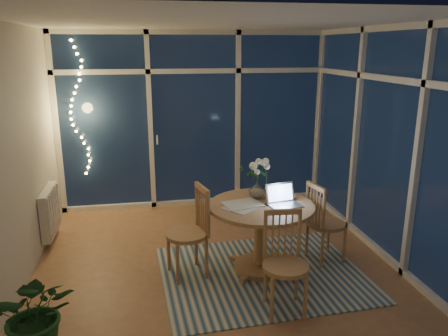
# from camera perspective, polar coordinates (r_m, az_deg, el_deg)

# --- Properties ---
(floor) EXTENTS (4.00, 4.00, 0.00)m
(floor) POSITION_cam_1_polar(r_m,az_deg,el_deg) (5.10, -1.02, -12.09)
(floor) COLOR olive
(floor) RESTS_ON ground
(ceiling) EXTENTS (4.00, 4.00, 0.00)m
(ceiling) POSITION_cam_1_polar(r_m,az_deg,el_deg) (4.52, -1.18, 18.53)
(ceiling) COLOR silver
(ceiling) RESTS_ON wall_back
(wall_back) EXTENTS (4.00, 0.04, 2.60)m
(wall_back) POSITION_cam_1_polar(r_m,az_deg,el_deg) (6.59, -3.90, 6.21)
(wall_back) COLOR beige
(wall_back) RESTS_ON floor
(wall_front) EXTENTS (4.00, 0.04, 2.60)m
(wall_front) POSITION_cam_1_polar(r_m,az_deg,el_deg) (2.77, 5.60, -7.09)
(wall_front) COLOR beige
(wall_front) RESTS_ON floor
(wall_left) EXTENTS (0.04, 4.00, 2.60)m
(wall_left) POSITION_cam_1_polar(r_m,az_deg,el_deg) (4.76, -25.60, 1.07)
(wall_left) COLOR beige
(wall_left) RESTS_ON floor
(wall_right) EXTENTS (0.04, 4.00, 2.60)m
(wall_right) POSITION_cam_1_polar(r_m,az_deg,el_deg) (5.33, 20.68, 3.02)
(wall_right) COLOR beige
(wall_right) RESTS_ON floor
(window_wall_back) EXTENTS (4.00, 0.10, 2.60)m
(window_wall_back) POSITION_cam_1_polar(r_m,az_deg,el_deg) (6.55, -3.86, 6.16)
(window_wall_back) COLOR white
(window_wall_back) RESTS_ON floor
(window_wall_right) EXTENTS (0.10, 4.00, 2.60)m
(window_wall_right) POSITION_cam_1_polar(r_m,az_deg,el_deg) (5.31, 20.31, 3.01)
(window_wall_right) COLOR white
(window_wall_right) RESTS_ON floor
(radiator) EXTENTS (0.10, 0.70, 0.58)m
(radiator) POSITION_cam_1_polar(r_m,az_deg,el_deg) (5.84, -21.80, -5.28)
(radiator) COLOR silver
(radiator) RESTS_ON wall_left
(fairy_lights) EXTENTS (0.24, 0.10, 1.85)m
(fairy_lights) POSITION_cam_1_polar(r_m,az_deg,el_deg) (6.46, -18.63, 7.28)
(fairy_lights) COLOR #EBC05E
(fairy_lights) RESTS_ON window_wall_back
(garden_patio) EXTENTS (12.00, 6.00, 0.10)m
(garden_patio) POSITION_cam_1_polar(r_m,az_deg,el_deg) (9.84, -2.85, 1.27)
(garden_patio) COLOR black
(garden_patio) RESTS_ON ground
(garden_fence) EXTENTS (11.00, 0.08, 1.80)m
(garden_fence) POSITION_cam_1_polar(r_m,az_deg,el_deg) (10.09, -6.14, 7.12)
(garden_fence) COLOR #381D14
(garden_fence) RESTS_ON ground
(neighbour_roof) EXTENTS (7.00, 3.00, 2.20)m
(neighbour_roof) POSITION_cam_1_polar(r_m,az_deg,el_deg) (13.00, -5.99, 14.75)
(neighbour_roof) COLOR #33363E
(neighbour_roof) RESTS_ON ground
(garden_shrubs) EXTENTS (0.90, 0.90, 0.90)m
(garden_shrubs) POSITION_cam_1_polar(r_m,az_deg,el_deg) (8.09, -10.57, 1.59)
(garden_shrubs) COLOR black
(garden_shrubs) RESTS_ON ground
(rug) EXTENTS (2.23, 1.82, 0.01)m
(rug) POSITION_cam_1_polar(r_m,az_deg,el_deg) (4.86, 5.01, -13.57)
(rug) COLOR beige
(rug) RESTS_ON floor
(dining_table) EXTENTS (1.18, 1.18, 0.76)m
(dining_table) POSITION_cam_1_polar(r_m,az_deg,el_deg) (4.77, 4.80, -9.06)
(dining_table) COLOR #946643
(dining_table) RESTS_ON floor
(chair_left) EXTENTS (0.56, 0.56, 1.00)m
(chair_left) POSITION_cam_1_polar(r_m,az_deg,el_deg) (4.62, -4.89, -8.34)
(chair_left) COLOR #946643
(chair_left) RESTS_ON floor
(chair_right) EXTENTS (0.52, 0.52, 0.95)m
(chair_right) POSITION_cam_1_polar(r_m,az_deg,el_deg) (5.06, 13.28, -6.86)
(chair_right) COLOR #946643
(chair_right) RESTS_ON floor
(chair_front) EXTENTS (0.47, 0.47, 0.95)m
(chair_front) POSITION_cam_1_polar(r_m,az_deg,el_deg) (4.06, 8.08, -12.33)
(chair_front) COLOR #946643
(chair_front) RESTS_ON floor
(laptop) EXTENTS (0.37, 0.34, 0.24)m
(laptop) POSITION_cam_1_polar(r_m,az_deg,el_deg) (4.57, 8.03, -3.55)
(laptop) COLOR silver
(laptop) RESTS_ON dining_table
(flower_vase) EXTENTS (0.21, 0.21, 0.21)m
(flower_vase) POSITION_cam_1_polar(r_m,az_deg,el_deg) (4.78, 4.35, -2.73)
(flower_vase) COLOR silver
(flower_vase) RESTS_ON dining_table
(bowl) EXTENTS (0.16, 0.16, 0.04)m
(bowl) POSITION_cam_1_polar(r_m,az_deg,el_deg) (4.82, 8.38, -3.78)
(bowl) COLOR white
(bowl) RESTS_ON dining_table
(newspapers) EXTENTS (0.48, 0.44, 0.01)m
(newspapers) POSITION_cam_1_polar(r_m,az_deg,el_deg) (4.58, 2.35, -4.86)
(newspapers) COLOR silver
(newspapers) RESTS_ON dining_table
(phone) EXTENTS (0.13, 0.08, 0.01)m
(phone) POSITION_cam_1_polar(r_m,az_deg,el_deg) (4.62, 6.01, -4.76)
(phone) COLOR black
(phone) RESTS_ON dining_table
(potted_plant) EXTENTS (0.56, 0.49, 0.76)m
(potted_plant) POSITION_cam_1_polar(r_m,az_deg,el_deg) (3.69, -23.11, -18.41)
(potted_plant) COLOR #194720
(potted_plant) RESTS_ON floor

